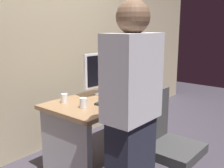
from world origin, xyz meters
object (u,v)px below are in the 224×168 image
desk (108,119)px  cup_near_keyboard (83,103)px  cell_phone (147,90)px  office_chair (166,151)px  monitor (104,71)px  cup_by_monitor (64,98)px  book_stack (126,85)px  person_at_desk (131,120)px  keyboard (113,100)px  mouse (129,93)px

desk → cup_near_keyboard: 0.52m
desk → cell_phone: cell_phone is taller
office_chair → monitor: (0.21, 0.89, 0.57)m
cup_by_monitor → monitor: bearing=-8.3°
desk → book_stack: bearing=14.8°
cup_near_keyboard → book_stack: cup_near_keyboard is taller
office_chair → person_at_desk: size_ratio=0.57×
keyboard → cell_phone: keyboard is taller
person_at_desk → mouse: person_at_desk is taller
mouse → cup_by_monitor: bearing=155.3°
office_chair → cup_by_monitor: office_chair is taller
book_stack → office_chair: bearing=-124.3°
office_chair → mouse: (0.36, 0.66, 0.33)m
mouse → book_stack: book_stack is taller
monitor → book_stack: (0.41, 0.01, -0.22)m
keyboard → book_stack: 0.62m
keyboard → office_chair: bearing=-98.1°
monitor → cup_near_keyboard: bearing=-159.2°
keyboard → cup_by_monitor: 0.48m
office_chair → monitor: bearing=77.0°
keyboard → cup_by_monitor: bearing=133.8°
person_at_desk → mouse: (0.86, 0.65, -0.08)m
cup_near_keyboard → cell_phone: 0.94m
cup_near_keyboard → book_stack: 0.93m
cup_near_keyboard → cup_by_monitor: (0.00, 0.26, -0.00)m
office_chair → cell_phone: (0.65, 0.62, 0.32)m
mouse → cup_by_monitor: (-0.65, 0.30, 0.03)m
office_chair → person_at_desk: person_at_desk is taller
person_at_desk → mouse: size_ratio=16.39×
mouse → book_stack: bearing=42.5°
office_chair → cup_near_keyboard: 0.84m
monitor → mouse: (0.15, -0.23, -0.24)m
office_chair → keyboard: office_chair is taller
monitor → cell_phone: monitor is taller
monitor → cup_by_monitor: 0.55m
book_stack → mouse: bearing=-137.5°
mouse → book_stack: 0.35m
monitor → mouse: 0.36m
person_at_desk → book_stack: (1.11, 0.88, -0.06)m
person_at_desk → monitor: size_ratio=3.03×
person_at_desk → office_chair: bearing=-1.7°
person_at_desk → cup_near_keyboard: 0.72m
office_chair → keyboard: (0.06, 0.64, 0.32)m
keyboard → book_stack: (0.56, 0.26, 0.03)m
cup_near_keyboard → book_stack: size_ratio=0.44×
monitor → cup_by_monitor: size_ratio=5.97×
cup_near_keyboard → book_stack: bearing=12.2°
office_chair → monitor: size_ratio=1.74×
cup_by_monitor → cell_phone: (0.94, -0.34, -0.04)m
cup_near_keyboard → cup_by_monitor: 0.26m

